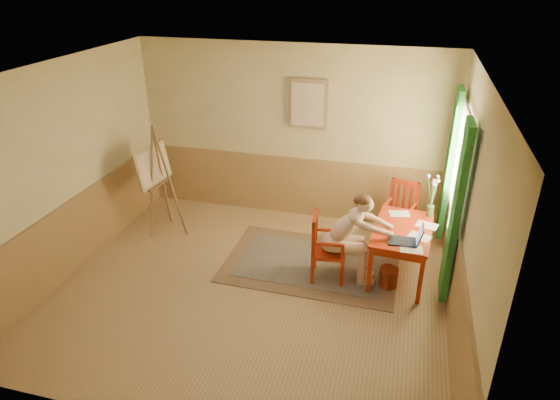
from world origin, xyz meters
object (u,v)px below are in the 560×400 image
(laptop, at_px, (408,239))
(chair_left, at_px, (325,247))
(chair_back, at_px, (400,214))
(table, at_px, (402,234))
(easel, at_px, (155,170))
(figure, at_px, (350,234))

(laptop, bearing_deg, chair_left, 178.17)
(chair_back, bearing_deg, laptop, -84.13)
(laptop, bearing_deg, table, 100.86)
(easel, bearing_deg, chair_left, -13.21)
(chair_left, relative_size, easel, 0.54)
(chair_left, distance_m, laptop, 1.08)
(chair_back, relative_size, laptop, 2.34)
(chair_back, relative_size, figure, 0.77)
(chair_left, xyz_separation_m, chair_back, (0.91, 1.18, 0.02))
(table, bearing_deg, laptop, -79.14)
(chair_left, height_order, easel, easel)
(table, distance_m, chair_left, 1.03)
(table, bearing_deg, easel, 175.03)
(chair_back, distance_m, easel, 3.72)
(table, relative_size, laptop, 3.01)
(laptop, bearing_deg, figure, 174.64)
(laptop, relative_size, easel, 0.24)
(chair_back, xyz_separation_m, figure, (-0.60, -1.15, 0.21))
(table, xyz_separation_m, chair_back, (-0.06, 0.86, -0.14))
(figure, relative_size, laptop, 3.04)
(chair_left, height_order, figure, figure)
(chair_left, bearing_deg, figure, 6.61)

